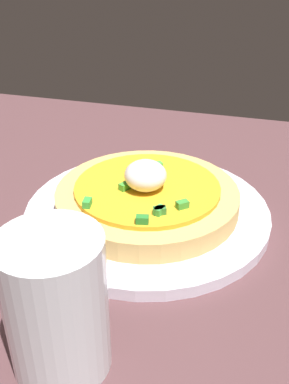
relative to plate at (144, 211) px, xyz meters
The scene contains 4 objects.
dining_table 5.73cm from the plate, 93.50° to the left, with size 126.59×84.18×2.56cm, color #553538.
plate is the anchor object (origin of this frame).
pizza 2.26cm from the plate, 88.16° to the left, with size 21.27×21.27×6.31cm.
cup_near 22.21cm from the plate, 88.74° to the left, with size 7.68×7.68×11.83cm.
Camera 1 is at (-11.97, 37.58, 32.06)cm, focal length 41.72 mm.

